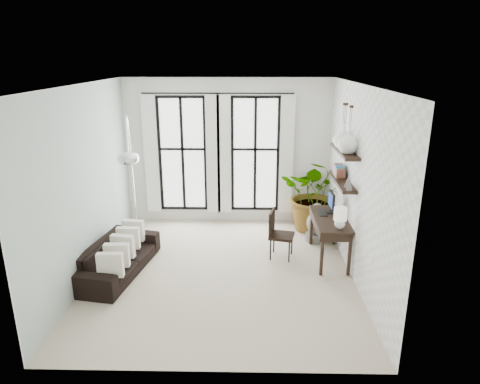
{
  "coord_description": "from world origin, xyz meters",
  "views": [
    {
      "loc": [
        0.46,
        -6.73,
        3.62
      ],
      "look_at": [
        0.31,
        0.3,
        1.38
      ],
      "focal_mm": 32.0,
      "sensor_mm": 36.0,
      "label": 1
    }
  ],
  "objects_px": {
    "plant": "(316,194)",
    "arc_lamp": "(129,148)",
    "buddha": "(316,225)",
    "sofa": "(118,257)",
    "desk_chair": "(277,231)",
    "desk": "(330,222)"
  },
  "relations": [
    {
      "from": "plant",
      "to": "buddha",
      "type": "bearing_deg",
      "value": -95.09
    },
    {
      "from": "plant",
      "to": "desk_chair",
      "type": "relative_size",
      "value": 1.77
    },
    {
      "from": "desk_chair",
      "to": "arc_lamp",
      "type": "relative_size",
      "value": 0.35
    },
    {
      "from": "desk_chair",
      "to": "buddha",
      "type": "height_order",
      "value": "desk_chair"
    },
    {
      "from": "sofa",
      "to": "buddha",
      "type": "bearing_deg",
      "value": -58.59
    },
    {
      "from": "buddha",
      "to": "arc_lamp",
      "type": "bearing_deg",
      "value": -170.26
    },
    {
      "from": "buddha",
      "to": "desk_chair",
      "type": "bearing_deg",
      "value": -137.62
    },
    {
      "from": "plant",
      "to": "buddha",
      "type": "distance_m",
      "value": 0.76
    },
    {
      "from": "plant",
      "to": "buddha",
      "type": "relative_size",
      "value": 2.02
    },
    {
      "from": "sofa",
      "to": "desk",
      "type": "height_order",
      "value": "desk"
    },
    {
      "from": "plant",
      "to": "arc_lamp",
      "type": "height_order",
      "value": "arc_lamp"
    },
    {
      "from": "sofa",
      "to": "plant",
      "type": "height_order",
      "value": "plant"
    },
    {
      "from": "arc_lamp",
      "to": "buddha",
      "type": "bearing_deg",
      "value": 9.74
    },
    {
      "from": "arc_lamp",
      "to": "buddha",
      "type": "xyz_separation_m",
      "value": [
        3.55,
        0.61,
        -1.7
      ]
    },
    {
      "from": "plant",
      "to": "arc_lamp",
      "type": "relative_size",
      "value": 0.61
    },
    {
      "from": "sofa",
      "to": "arc_lamp",
      "type": "bearing_deg",
      "value": 2.83
    },
    {
      "from": "desk_chair",
      "to": "buddha",
      "type": "bearing_deg",
      "value": 55.81
    },
    {
      "from": "buddha",
      "to": "plant",
      "type": "bearing_deg",
      "value": 84.91
    },
    {
      "from": "arc_lamp",
      "to": "buddha",
      "type": "distance_m",
      "value": 3.98
    },
    {
      "from": "plant",
      "to": "arc_lamp",
      "type": "xyz_separation_m",
      "value": [
        -3.6,
        -1.2,
        1.23
      ]
    },
    {
      "from": "desk_chair",
      "to": "arc_lamp",
      "type": "xyz_separation_m",
      "value": [
        -2.7,
        0.17,
        1.52
      ]
    },
    {
      "from": "sofa",
      "to": "plant",
      "type": "relative_size",
      "value": 1.23
    }
  ]
}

